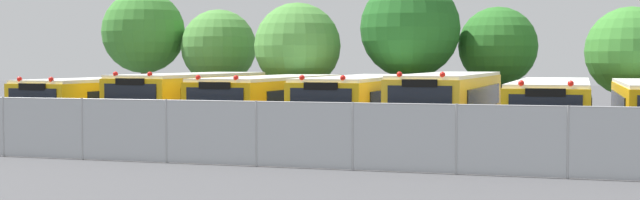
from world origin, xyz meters
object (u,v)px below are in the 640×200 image
at_px(school_bus_2, 273,105).
at_px(tree_4, 496,45).
at_px(school_bus_0, 119,103).
at_px(tree_2, 300,47).
at_px(tree_1, 220,48).
at_px(traffic_cone, 271,152).
at_px(school_bus_4, 450,106).
at_px(school_bus_3, 362,106).
at_px(school_bus_5, 552,111).
at_px(tree_0, 143,31).
at_px(school_bus_1, 193,103).
at_px(tree_5, 629,52).
at_px(tree_3, 413,28).

relative_size(school_bus_2, tree_4, 1.87).
height_order(school_bus_2, tree_4, tree_4).
height_order(school_bus_0, tree_2, tree_2).
relative_size(tree_1, traffic_cone, 8.19).
bearing_deg(school_bus_4, tree_4, -92.95).
distance_m(school_bus_4, tree_4, 10.03).
distance_m(school_bus_3, tree_4, 10.64).
bearing_deg(school_bus_5, traffic_cone, 40.69).
xyz_separation_m(school_bus_3, tree_0, (-13.95, 8.58, 3.25)).
height_order(school_bus_1, tree_1, tree_1).
bearing_deg(school_bus_5, tree_1, -29.13).
distance_m(tree_5, traffic_cone, 18.30).
bearing_deg(tree_4, traffic_cone, -106.75).
bearing_deg(tree_0, school_bus_1, -51.11).
xyz_separation_m(school_bus_0, tree_5, (19.99, 7.61, 2.11)).
distance_m(school_bus_0, tree_1, 9.54).
bearing_deg(school_bus_4, tree_3, -68.59).
xyz_separation_m(school_bus_2, tree_2, (-1.27, 7.03, 2.37)).
height_order(school_bus_0, school_bus_3, school_bus_3).
xyz_separation_m(school_bus_0, tree_4, (14.25, 9.70, 2.46)).
xyz_separation_m(school_bus_1, tree_3, (7.32, 7.82, 3.17)).
height_order(school_bus_0, school_bus_2, school_bus_2).
xyz_separation_m(school_bus_1, tree_1, (-2.92, 9.24, 2.29)).
height_order(school_bus_0, tree_4, tree_4).
bearing_deg(tree_5, school_bus_2, -150.07).
distance_m(tree_2, tree_5, 14.54).
relative_size(school_bus_4, school_bus_5, 0.94).
distance_m(tree_4, traffic_cone, 17.66).
bearing_deg(tree_5, school_bus_3, -142.54).
height_order(tree_1, tree_4, tree_1).
distance_m(school_bus_3, tree_0, 16.69).
bearing_deg(school_bus_1, tree_2, -105.75).
distance_m(school_bus_2, tree_2, 7.53).
height_order(tree_4, traffic_cone, tree_4).
relative_size(school_bus_0, school_bus_2, 1.10).
bearing_deg(tree_1, tree_4, 1.98).
relative_size(school_bus_0, school_bus_1, 1.19).
xyz_separation_m(tree_0, tree_2, (9.17, -1.71, -0.88)).
relative_size(school_bus_4, tree_0, 1.64).
height_order(school_bus_5, tree_3, tree_3).
relative_size(school_bus_0, tree_2, 1.99).
bearing_deg(tree_3, school_bus_1, -133.11).
relative_size(school_bus_5, tree_0, 1.73).
height_order(school_bus_4, tree_0, tree_0).
bearing_deg(school_bus_1, school_bus_2, -179.01).
xyz_separation_m(school_bus_1, school_bus_3, (6.90, 0.16, -0.04)).
relative_size(school_bus_4, tree_5, 2.04).
bearing_deg(tree_0, school_bus_2, -39.95).
bearing_deg(traffic_cone, school_bus_2, 110.24).
height_order(tree_3, tree_5, tree_3).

